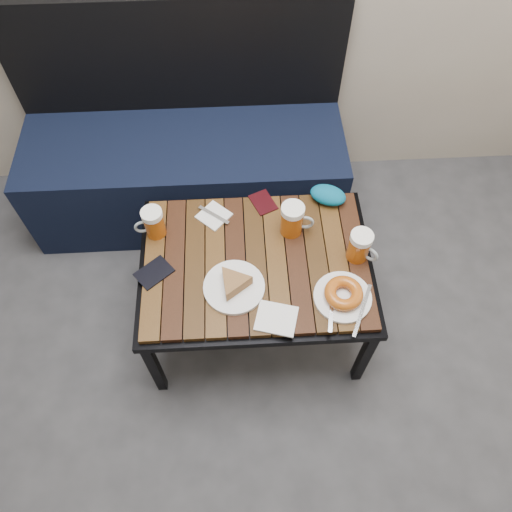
{
  "coord_description": "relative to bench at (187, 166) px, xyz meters",
  "views": [
    {
      "loc": [
        0.08,
        0.16,
        1.97
      ],
      "look_at": [
        0.14,
        1.11,
        0.5
      ],
      "focal_mm": 35.0,
      "sensor_mm": 36.0,
      "label": 1
    }
  ],
  "objects": [
    {
      "name": "room_shell",
      "position": [
        0.15,
        -1.26,
        1.48
      ],
      "size": [
        4.0,
        4.0,
        4.0
      ],
      "color": "gray",
      "rests_on": "ground"
    },
    {
      "name": "bench",
      "position": [
        0.0,
        0.0,
        0.0
      ],
      "size": [
        1.4,
        0.5,
        0.95
      ],
      "color": "black",
      "rests_on": "ground"
    },
    {
      "name": "cafe_table",
      "position": [
        0.28,
        -0.66,
        0.16
      ],
      "size": [
        0.84,
        0.62,
        0.47
      ],
      "color": "black",
      "rests_on": "ground"
    },
    {
      "name": "beer_mug_left",
      "position": [
        -0.08,
        -0.52,
        0.26
      ],
      "size": [
        0.12,
        0.09,
        0.12
      ],
      "rotation": [
        0.0,
        0.0,
        3.34
      ],
      "color": "#A64A0D",
      "rests_on": "cafe_table"
    },
    {
      "name": "beer_mug_centre",
      "position": [
        0.42,
        -0.53,
        0.27
      ],
      "size": [
        0.13,
        0.09,
        0.14
      ],
      "rotation": [
        0.0,
        0.0,
        -0.14
      ],
      "color": "#A64A0D",
      "rests_on": "cafe_table"
    },
    {
      "name": "beer_mug_right",
      "position": [
        0.64,
        -0.66,
        0.26
      ],
      "size": [
        0.12,
        0.11,
        0.13
      ],
      "rotation": [
        0.0,
        0.0,
        -0.69
      ],
      "color": "#A64A0D",
      "rests_on": "cafe_table"
    },
    {
      "name": "plate_pie",
      "position": [
        0.2,
        -0.77,
        0.22
      ],
      "size": [
        0.21,
        0.21,
        0.06
      ],
      "color": "white",
      "rests_on": "cafe_table"
    },
    {
      "name": "plate_bagel",
      "position": [
        0.57,
        -0.83,
        0.22
      ],
      "size": [
        0.2,
        0.25,
        0.05
      ],
      "color": "white",
      "rests_on": "cafe_table"
    },
    {
      "name": "napkin_left",
      "position": [
        0.13,
        -0.45,
        0.2
      ],
      "size": [
        0.15,
        0.15,
        0.01
      ],
      "rotation": [
        0.0,
        0.0,
        0.82
      ],
      "color": "white",
      "rests_on": "cafe_table"
    },
    {
      "name": "napkin_right",
      "position": [
        0.34,
        -0.89,
        0.2
      ],
      "size": [
        0.16,
        0.14,
        0.01
      ],
      "rotation": [
        0.0,
        0.0,
        -0.27
      ],
      "color": "white",
      "rests_on": "cafe_table"
    },
    {
      "name": "passport_navy",
      "position": [
        -0.08,
        -0.69,
        0.2
      ],
      "size": [
        0.15,
        0.14,
        0.01
      ],
      "primitive_type": "cube",
      "rotation": [
        0.0,
        0.0,
        -0.88
      ],
      "color": "black",
      "rests_on": "cafe_table"
    },
    {
      "name": "passport_burgundy",
      "position": [
        0.32,
        -0.4,
        0.2
      ],
      "size": [
        0.11,
        0.13,
        0.01
      ],
      "primitive_type": "cube",
      "rotation": [
        0.0,
        0.0,
        0.41
      ],
      "color": "black",
      "rests_on": "cafe_table"
    },
    {
      "name": "knit_pouch",
      "position": [
        0.57,
        -0.4,
        0.23
      ],
      "size": [
        0.16,
        0.14,
        0.06
      ],
      "primitive_type": "ellipsoid",
      "rotation": [
        0.0,
        0.0,
        -0.41
      ],
      "color": "#05568A",
      "rests_on": "cafe_table"
    }
  ]
}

